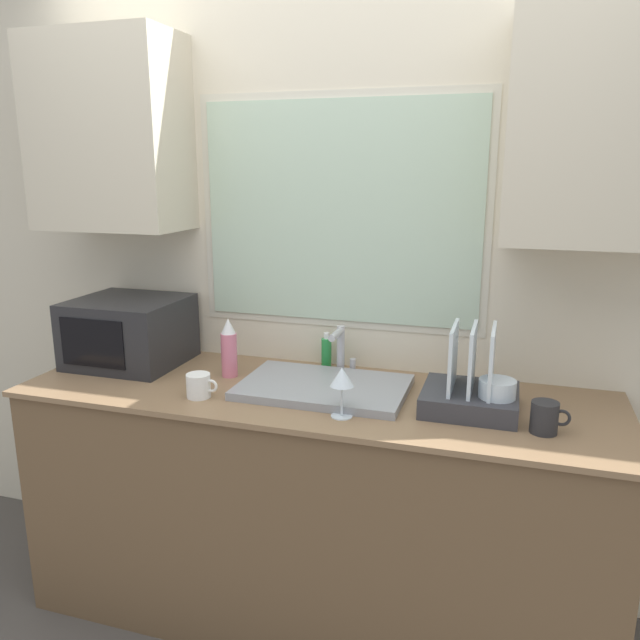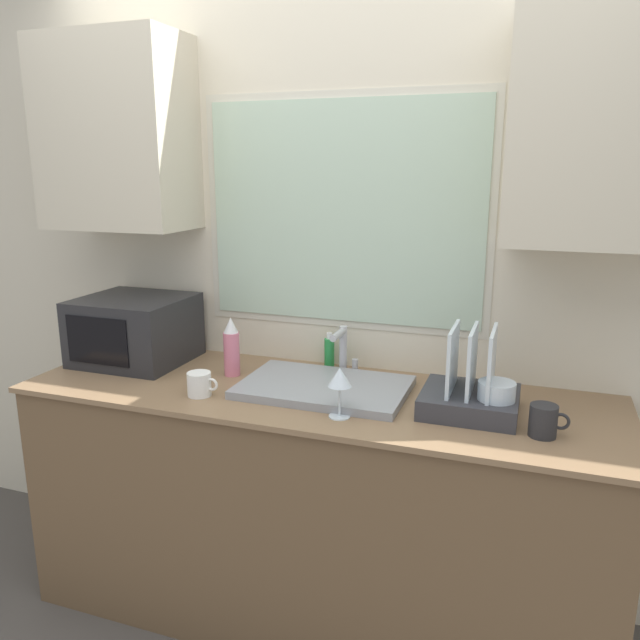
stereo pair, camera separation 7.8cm
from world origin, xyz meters
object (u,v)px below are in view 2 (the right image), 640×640
soap_bottle (329,352)px  wine_glass (340,379)px  dish_rack (472,393)px  mug_near_sink (200,384)px  faucet (343,347)px  microwave (135,329)px  spray_bottle (232,348)px

soap_bottle → wine_glass: (0.20, -0.48, 0.07)m
soap_bottle → dish_rack: bearing=-25.8°
soap_bottle → mug_near_sink: size_ratio=1.26×
faucet → wine_glass: (0.12, -0.42, 0.02)m
wine_glass → microwave: bearing=163.5°
microwave → spray_bottle: 0.47m
faucet → mug_near_sink: 0.58m
faucet → mug_near_sink: size_ratio=1.61×
microwave → faucet: bearing=8.1°
dish_rack → wine_glass: dish_rack is taller
spray_bottle → dish_rack: bearing=-4.8°
faucet → spray_bottle: bearing=-158.8°
microwave → wine_glass: size_ratio=2.54×
spray_bottle → wine_glass: bearing=-26.4°
dish_rack → soap_bottle: bearing=154.2°
faucet → dish_rack: dish_rack is taller
faucet → soap_bottle: bearing=143.8°
dish_rack → spray_bottle: dish_rack is taller
faucet → spray_bottle: spray_bottle is taller
dish_rack → soap_bottle: dish_rack is taller
wine_glass → spray_bottle: bearing=153.6°
faucet → mug_near_sink: bearing=-135.8°
microwave → soap_bottle: size_ratio=2.93×
spray_bottle → mug_near_sink: bearing=-91.0°
spray_bottle → mug_near_sink: (-0.00, -0.24, -0.07)m
microwave → mug_near_sink: microwave is taller
spray_bottle → soap_bottle: bearing=32.6°
spray_bottle → soap_bottle: spray_bottle is taller
microwave → dish_rack: 1.41m
microwave → mug_near_sink: size_ratio=3.69×
dish_rack → mug_near_sink: (-0.94, -0.16, -0.03)m
spray_bottle → mug_near_sink: size_ratio=1.99×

